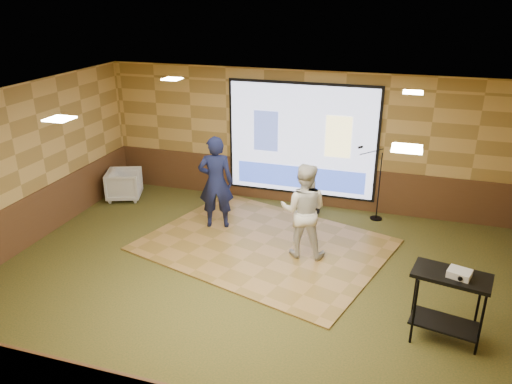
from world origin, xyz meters
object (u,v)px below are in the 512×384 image
(mic_stand, at_px, (375,197))
(banquet_chair, at_px, (124,185))
(projector, at_px, (459,273))
(duffel_bag, at_px, (309,208))
(player_right, at_px, (304,210))
(projector_screen, at_px, (301,141))
(av_table, at_px, (449,293))
(player_left, at_px, (216,182))
(dance_floor, at_px, (265,245))

(mic_stand, xyz_separation_m, banquet_chair, (-5.65, -0.60, -0.15))
(mic_stand, bearing_deg, projector, -51.37)
(duffel_bag, bearing_deg, player_right, -82.26)
(projector_screen, xyz_separation_m, av_table, (2.96, -4.08, -0.72))
(projector_screen, xyz_separation_m, duffel_bag, (0.33, -0.47, -1.35))
(duffel_bag, bearing_deg, player_left, -143.95)
(projector, height_order, duffel_bag, projector)
(projector_screen, bearing_deg, duffel_bag, -55.23)
(projector, height_order, mic_stand, mic_stand)
(player_left, relative_size, duffel_bag, 4.73)
(player_right, height_order, projector, player_right)
(player_left, bearing_deg, projector, 133.60)
(duffel_bag, bearing_deg, dance_floor, -106.60)
(player_right, xyz_separation_m, projector, (2.46, -1.78, 0.19))
(dance_floor, height_order, av_table, av_table)
(dance_floor, height_order, projector, projector)
(player_right, height_order, duffel_bag, player_right)
(player_left, distance_m, projector, 5.02)
(projector, bearing_deg, dance_floor, 166.37)
(dance_floor, distance_m, projector, 3.92)
(dance_floor, relative_size, mic_stand, 2.71)
(projector_screen, relative_size, projector, 11.61)
(av_table, height_order, duffel_bag, av_table)
(player_left, height_order, mic_stand, player_left)
(player_left, relative_size, banquet_chair, 2.50)
(player_left, xyz_separation_m, av_table, (4.31, -2.39, -0.23))
(dance_floor, xyz_separation_m, mic_stand, (1.88, 1.86, 0.48))
(av_table, xyz_separation_m, duffel_bag, (-2.64, 3.61, -0.63))
(player_right, distance_m, projector, 3.04)
(projector, xyz_separation_m, duffel_bag, (-2.72, 3.65, -0.97))
(projector_screen, bearing_deg, player_right, -76.08)
(player_right, height_order, av_table, player_right)
(player_left, bearing_deg, dance_floor, 139.64)
(projector_screen, xyz_separation_m, mic_stand, (1.69, -0.32, -0.98))
(dance_floor, distance_m, mic_stand, 2.69)
(projector_screen, xyz_separation_m, dance_floor, (-0.18, -2.18, -1.46))
(dance_floor, bearing_deg, banquet_chair, 161.57)
(duffel_bag, bearing_deg, av_table, -53.81)
(dance_floor, distance_m, duffel_bag, 1.79)
(player_left, distance_m, player_right, 2.04)
(projector, distance_m, mic_stand, 4.08)
(projector_screen, relative_size, duffel_bag, 8.26)
(projector, bearing_deg, av_table, 170.09)
(projector, height_order, banquet_chair, projector)
(projector, relative_size, banquet_chair, 0.38)
(projector_screen, xyz_separation_m, banquet_chair, (-3.95, -0.92, -1.13))
(projector, bearing_deg, duffel_bag, 144.03)
(projector, bearing_deg, projector_screen, 143.82)
(player_left, xyz_separation_m, banquet_chair, (-2.60, 0.76, -0.64))
(player_left, distance_m, duffel_bag, 2.24)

